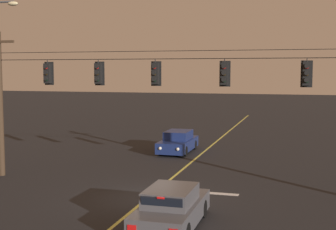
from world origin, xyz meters
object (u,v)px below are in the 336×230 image
at_px(traffic_light_centre, 155,74).
at_px(traffic_light_right_inner, 224,74).
at_px(car_waiting_near_lane, 171,209).
at_px(car_oncoming_lead, 178,142).
at_px(traffic_light_leftmost, 47,73).
at_px(traffic_light_rightmost, 307,74).
at_px(traffic_light_left_inner, 98,73).

xyz_separation_m(traffic_light_centre, traffic_light_right_inner, (3.14, 0.00, 0.00)).
distance_m(traffic_light_centre, car_waiting_near_lane, 7.39).
bearing_deg(traffic_light_right_inner, car_oncoming_lead, 115.97).
distance_m(traffic_light_leftmost, car_oncoming_lead, 10.99).
bearing_deg(car_oncoming_lead, car_waiting_near_lane, -76.26).
relative_size(traffic_light_centre, traffic_light_right_inner, 1.00).
bearing_deg(traffic_light_leftmost, car_oncoming_lead, 65.54).
bearing_deg(traffic_light_right_inner, traffic_light_leftmost, 180.00).
height_order(traffic_light_leftmost, traffic_light_rightmost, same).
bearing_deg(car_oncoming_lead, traffic_light_centre, -81.90).
relative_size(traffic_light_rightmost, car_waiting_near_lane, 0.28).
relative_size(traffic_light_right_inner, traffic_light_rightmost, 1.00).
bearing_deg(traffic_light_left_inner, car_oncoming_lead, 80.74).
distance_m(traffic_light_right_inner, traffic_light_rightmost, 3.43).
xyz_separation_m(traffic_light_left_inner, car_waiting_near_lane, (5.03, -5.39, -4.52)).
distance_m(traffic_light_centre, traffic_light_rightmost, 6.57).
bearing_deg(traffic_light_leftmost, traffic_light_centre, 0.00).
bearing_deg(car_waiting_near_lane, traffic_light_left_inner, 133.05).
height_order(traffic_light_leftmost, traffic_light_right_inner, same).
bearing_deg(traffic_light_right_inner, traffic_light_centre, 180.00).
bearing_deg(traffic_light_right_inner, car_waiting_near_lane, -99.43).
relative_size(traffic_light_right_inner, car_waiting_near_lane, 0.28).
xyz_separation_m(traffic_light_right_inner, car_waiting_near_lane, (-0.90, -5.39, -4.52)).
distance_m(traffic_light_left_inner, traffic_light_right_inner, 5.93).
bearing_deg(car_waiting_near_lane, car_oncoming_lead, 103.74).
distance_m(traffic_light_leftmost, traffic_light_left_inner, 2.66).
xyz_separation_m(traffic_light_right_inner, traffic_light_rightmost, (3.43, 0.00, 0.00)).
height_order(traffic_light_leftmost, traffic_light_centre, same).
bearing_deg(car_oncoming_lead, traffic_light_leftmost, -114.46).
height_order(traffic_light_centre, car_waiting_near_lane, traffic_light_centre).
distance_m(traffic_light_rightmost, car_waiting_near_lane, 8.26).
bearing_deg(traffic_light_left_inner, traffic_light_leftmost, 180.00).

